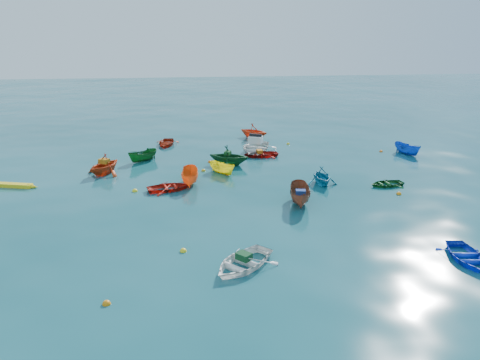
{
  "coord_description": "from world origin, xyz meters",
  "views": [
    {
      "loc": [
        -3.72,
        -26.84,
        11.03
      ],
      "look_at": [
        0.0,
        5.0,
        0.4
      ],
      "focal_mm": 35.0,
      "sensor_mm": 36.0,
      "label": 1
    }
  ],
  "objects": [
    {
      "name": "buoy_or_d",
      "position": [
        13.96,
        12.9,
        0.0
      ],
      "size": [
        0.32,
        0.32,
        0.32
      ],
      "primitive_type": "sphere",
      "color": "orange",
      "rests_on": "ground"
    },
    {
      "name": "dinghy_white_near",
      "position": [
        -1.28,
        -7.01,
        0.0
      ],
      "size": [
        4.36,
        4.36,
        0.75
      ],
      "primitive_type": "imported",
      "rotation": [
        0.0,
        0.0,
        -0.79
      ],
      "color": "white",
      "rests_on": "ground"
    },
    {
      "name": "tarp_green_a",
      "position": [
        -1.21,
        -6.94,
        0.54
      ],
      "size": [
        0.85,
        0.85,
        0.33
      ],
      "primitive_type": "cube",
      "rotation": [
        0.0,
        0.0,
        -0.79
      ],
      "color": "#10401E",
      "rests_on": "dinghy_white_near"
    },
    {
      "name": "ground",
      "position": [
        0.0,
        0.0,
        0.0
      ],
      "size": [
        160.0,
        160.0,
        0.0
      ],
      "primitive_type": "plane",
      "color": "#0A4048",
      "rests_on": "ground"
    },
    {
      "name": "dinghy_orange_w",
      "position": [
        -10.19,
        8.98,
        0.0
      ],
      "size": [
        4.0,
        4.14,
        1.67
      ],
      "primitive_type": "imported",
      "rotation": [
        0.0,
        0.0,
        -0.55
      ],
      "color": "red",
      "rests_on": "ground"
    },
    {
      "name": "buoy_or_b",
      "position": [
        10.62,
        1.83,
        0.0
      ],
      "size": [
        0.36,
        0.36,
        0.36
      ],
      "primitive_type": "sphere",
      "color": "orange",
      "rests_on": "ground"
    },
    {
      "name": "sampan_green_far",
      "position": [
        -7.48,
        12.25,
        0.0
      ],
      "size": [
        2.87,
        2.59,
        1.09
      ],
      "primitive_type": "imported",
      "rotation": [
        0.0,
        0.0,
        -0.9
      ],
      "color": "#13541E",
      "rests_on": "ground"
    },
    {
      "name": "tarp_orange_a",
      "position": [
        -10.16,
        9.03,
        1.01
      ],
      "size": [
        0.91,
        0.86,
        0.35
      ],
      "primitive_type": "cube",
      "rotation": [
        0.0,
        0.0,
        -0.55
      ],
      "color": "#C26F13",
      "rests_on": "dinghy_orange_w"
    },
    {
      "name": "buoy_or_c",
      "position": [
        -1.84,
        11.23,
        0.0
      ],
      "size": [
        0.33,
        0.33,
        0.33
      ],
      "primitive_type": "sphere",
      "color": "#FA5F0D",
      "rests_on": "ground"
    },
    {
      "name": "dinghy_blue_se",
      "position": [
        9.78,
        -7.57,
        0.0
      ],
      "size": [
        2.65,
        3.41,
        0.65
      ],
      "primitive_type": "imported",
      "rotation": [
        0.0,
        0.0,
        -0.13
      ],
      "color": "#1030C8",
      "rests_on": "ground"
    },
    {
      "name": "dinghy_red_nw",
      "position": [
        -5.09,
        4.53,
        0.0
      ],
      "size": [
        3.44,
        2.8,
        0.63
      ],
      "primitive_type": "imported",
      "rotation": [
        0.0,
        0.0,
        1.8
      ],
      "color": "red",
      "rests_on": "ground"
    },
    {
      "name": "motorboat_white",
      "position": [
        2.5,
        14.24,
        0.0
      ],
      "size": [
        4.96,
        5.65,
        1.58
      ],
      "primitive_type": "imported",
      "rotation": [
        0.0,
        0.0,
        -0.41
      ],
      "color": "silver",
      "rests_on": "ground"
    },
    {
      "name": "buoy_ye_c",
      "position": [
        -3.57,
        5.78,
        0.0
      ],
      "size": [
        0.39,
        0.39,
        0.39
      ],
      "primitive_type": "sphere",
      "color": "yellow",
      "rests_on": "ground"
    },
    {
      "name": "dinghy_orange_far",
      "position": [
        3.13,
        19.75,
        0.0
      ],
      "size": [
        4.06,
        4.01,
        1.62
      ],
      "primitive_type": "imported",
      "rotation": [
        0.0,
        0.0,
        0.87
      ],
      "color": "#F54717",
      "rests_on": "ground"
    },
    {
      "name": "kayak_yellow",
      "position": [
        -16.25,
        6.52,
        0.0
      ],
      "size": [
        3.6,
        1.42,
        0.35
      ],
      "primitive_type": null,
      "rotation": [
        0.0,
        0.0,
        1.31
      ],
      "color": "yellow",
      "rests_on": "ground"
    },
    {
      "name": "sampan_brown_mid",
      "position": [
        3.47,
        0.92,
        0.0
      ],
      "size": [
        1.93,
        3.68,
        1.36
      ],
      "primitive_type": "imported",
      "rotation": [
        0.0,
        0.0,
        -0.18
      ],
      "color": "brown",
      "rests_on": "ground"
    },
    {
      "name": "dinghy_green_e",
      "position": [
        10.52,
        3.69,
        0.0
      ],
      "size": [
        2.75,
        2.15,
        0.52
      ],
      "primitive_type": "imported",
      "rotation": [
        0.0,
        0.0,
        -1.42
      ],
      "color": "#12501E",
      "rests_on": "ground"
    },
    {
      "name": "tarp_blue_a",
      "position": [
        3.44,
        0.77,
        0.83
      ],
      "size": [
        0.7,
        0.58,
        0.3
      ],
      "primitive_type": "cube",
      "rotation": [
        0.0,
        0.0,
        -0.18
      ],
      "color": "navy",
      "rests_on": "sampan_brown_mid"
    },
    {
      "name": "dinghy_green_n",
      "position": [
        -0.31,
        10.27,
        0.0
      ],
      "size": [
        4.11,
        3.85,
        1.74
      ],
      "primitive_type": "imported",
      "rotation": [
        0.0,
        0.0,
        1.2
      ],
      "color": "#124D23",
      "rests_on": "ground"
    },
    {
      "name": "buoy_ye_b",
      "position": [
        -7.45,
        4.54,
        0.0
      ],
      "size": [
        0.39,
        0.39,
        0.39
      ],
      "primitive_type": "sphere",
      "color": "yellow",
      "rests_on": "ground"
    },
    {
      "name": "tarp_green_b",
      "position": [
        -0.41,
        10.31,
        1.02
      ],
      "size": [
        0.66,
        0.74,
        0.3
      ],
      "primitive_type": "cube",
      "rotation": [
        0.0,
        0.0,
        1.2
      ],
      "color": "#11451C",
      "rests_on": "dinghy_green_n"
    },
    {
      "name": "sampan_yellow_mid",
      "position": [
        -1.05,
        7.97,
        0.0
      ],
      "size": [
        2.4,
        2.68,
        1.02
      ],
      "primitive_type": "imported",
      "rotation": [
        0.0,
        0.0,
        0.66
      ],
      "color": "yellow",
      "rests_on": "ground"
    },
    {
      "name": "dinghy_cyan_se",
      "position": [
        5.95,
        4.62,
        0.0
      ],
      "size": [
        2.39,
        2.74,
        1.39
      ],
      "primitive_type": "imported",
      "rotation": [
        0.0,
        0.0,
        0.04
      ],
      "color": "#187394",
      "rests_on": "ground"
    },
    {
      "name": "dinghy_red_far",
      "position": [
        -5.72,
        17.73,
        0.0
      ],
      "size": [
        2.61,
        3.37,
        0.65
      ],
      "primitive_type": "imported",
      "rotation": [
        0.0,
        0.0,
        -0.13
      ],
      "color": "#AC250E",
      "rests_on": "ground"
    },
    {
      "name": "tarp_orange_b",
      "position": [
        2.61,
        12.56,
        0.47
      ],
      "size": [
        0.52,
        0.66,
        0.3
      ],
      "primitive_type": "cube",
      "rotation": [
        0.0,
        0.0,
        -1.48
      ],
      "color": "orange",
      "rests_on": "dinghy_red_ne"
    },
    {
      "name": "sampan_orange_n",
      "position": [
        -3.57,
        5.72,
        0.0
      ],
      "size": [
        1.43,
        3.35,
        1.27
      ],
      "primitive_type": "imported",
      "rotation": [
        0.0,
        0.0,
        -0.06
      ],
      "color": "orange",
      "rests_on": "ground"
    },
    {
      "name": "buoy_ye_e",
      "position": [
        6.11,
        16.7,
        0.0
      ],
      "size": [
        0.32,
        0.32,
        0.32
      ],
      "primitive_type": "sphere",
      "color": "yellow",
      "rests_on": "ground"
    },
    {
      "name": "buoy_or_a",
      "position": [
        -7.29,
        -9.48,
        0.0
      ],
      "size": [
        0.36,
        0.36,
        0.36
      ],
      "primitive_type": "sphere",
      "color": "orange",
      "rests_on": "ground"
    },
    {
      "name": "sampan_blue_far",
      "position": [
        15.95,
        11.84,
        0.0
      ],
      "size": [
        2.03,
        3.07,
        1.11
      ],
      "primitive_type": "imported",
      "rotation": [
        0.0,
        0.0,
        0.36
      ],
      "color": "#0E43B0",
      "rests_on": "ground"
    },
    {
      "name": "buoy_or_e",
      "position": [
        -0.66,
        7.57,
        0.0
      ],
      "size": [
        0.29,
        0.29,
        0.29
      ],
      "primitive_type": "sphere",
      "color": "orange",
      "rests_on": "ground"
    },
    {
      "name": "dinghy_red_ne",
      "position": [
        2.71,
        12.57,
        0.0
      ],
      "size": [
        3.27,
        2.48,
        0.64
      ],
      "primitive_type": "imported",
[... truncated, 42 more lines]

